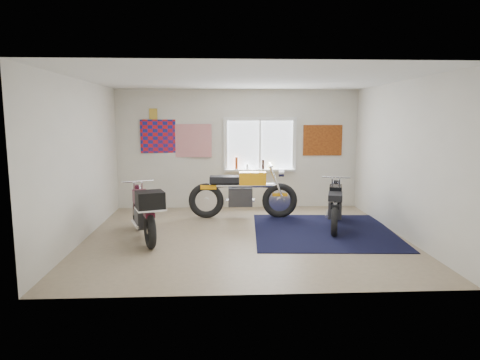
{
  "coord_description": "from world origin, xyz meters",
  "views": [
    {
      "loc": [
        -0.44,
        -7.27,
        2.07
      ],
      "look_at": [
        -0.06,
        0.4,
        0.94
      ],
      "focal_mm": 32.0,
      "sensor_mm": 36.0,
      "label": 1
    }
  ],
  "objects_px": {
    "yellow_triumph": "(243,194)",
    "maroon_tourer": "(144,212)",
    "navy_rug": "(323,231)",
    "black_chrome_bike": "(335,207)"
  },
  "relations": [
    {
      "from": "yellow_triumph",
      "to": "black_chrome_bike",
      "type": "distance_m",
      "value": 1.92
    },
    {
      "from": "navy_rug",
      "to": "black_chrome_bike",
      "type": "relative_size",
      "value": 1.48
    },
    {
      "from": "black_chrome_bike",
      "to": "maroon_tourer",
      "type": "relative_size",
      "value": 0.96
    },
    {
      "from": "yellow_triumph",
      "to": "maroon_tourer",
      "type": "bearing_deg",
      "value": -135.42
    },
    {
      "from": "black_chrome_bike",
      "to": "yellow_triumph",
      "type": "bearing_deg",
      "value": 78.33
    },
    {
      "from": "navy_rug",
      "to": "maroon_tourer",
      "type": "relative_size",
      "value": 1.41
    },
    {
      "from": "yellow_triumph",
      "to": "maroon_tourer",
      "type": "height_order",
      "value": "yellow_triumph"
    },
    {
      "from": "black_chrome_bike",
      "to": "maroon_tourer",
      "type": "bearing_deg",
      "value": 117.5
    },
    {
      "from": "navy_rug",
      "to": "yellow_triumph",
      "type": "distance_m",
      "value": 1.91
    },
    {
      "from": "yellow_triumph",
      "to": "black_chrome_bike",
      "type": "height_order",
      "value": "yellow_triumph"
    }
  ]
}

